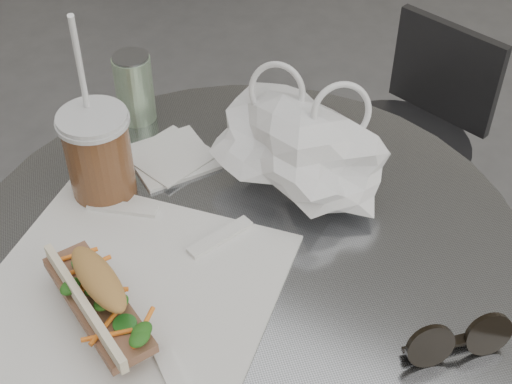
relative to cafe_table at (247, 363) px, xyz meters
The scene contains 9 objects.
cafe_table is the anchor object (origin of this frame).
chair_far 0.77m from the cafe_table, 90.92° to the left, with size 0.35×0.38×0.65m.
sandwich_paper 0.32m from the cafe_table, 118.32° to the right, with size 0.35×0.33×0.00m, color white.
banh_mi 0.38m from the cafe_table, 113.06° to the right, with size 0.25×0.19×0.08m.
iced_coffee 0.41m from the cafe_table, behind, with size 0.10×0.10×0.29m.
sunglasses 0.42m from the cafe_table, ahead, with size 0.11×0.10×0.06m.
plastic_bag 0.37m from the cafe_table, 89.43° to the left, with size 0.24×0.19×0.12m, color silver, non-canonical shape.
napkin_stack 0.35m from the cafe_table, 152.74° to the left, with size 0.16×0.16×0.01m.
drink_can 0.47m from the cafe_table, 151.74° to the left, with size 0.06×0.06×0.11m.
Camera 1 is at (0.34, -0.36, 1.43)m, focal length 50.00 mm.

